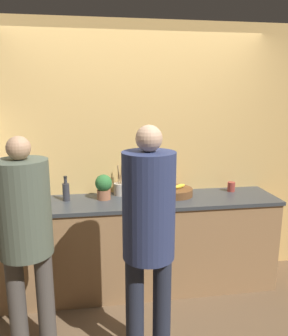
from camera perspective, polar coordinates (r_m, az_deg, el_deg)
ground_plane at (r=3.28m, az=0.38°, el=-22.89°), size 14.00×14.00×0.00m
wall_back at (r=3.34m, az=-1.26°, el=2.18°), size 5.20×0.06×2.60m
counter at (r=3.33m, az=-0.53°, el=-13.01°), size 2.66×0.60×0.93m
person_left at (r=2.50m, az=-20.00°, el=-9.56°), size 0.38×0.38×1.64m
person_center at (r=2.23m, az=0.81°, el=-10.42°), size 0.35×0.35×1.72m
fruit_bowl at (r=3.27m, az=5.51°, el=-4.14°), size 0.34×0.34×0.11m
utensil_crock at (r=3.28m, az=-4.21°, el=-3.57°), size 0.12×0.12×0.30m
bottle_dark at (r=3.17m, az=-13.43°, el=-3.94°), size 0.07×0.07×0.24m
bottle_amber at (r=3.38m, az=-21.22°, el=-3.56°), size 0.07×0.07×0.22m
cup_red at (r=3.51m, az=14.94°, el=-3.17°), size 0.08×0.08×0.10m
potted_plant at (r=3.14m, az=-7.04°, el=-3.14°), size 0.16×0.16×0.24m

